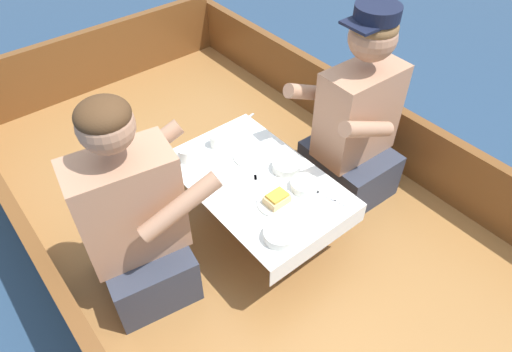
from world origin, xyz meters
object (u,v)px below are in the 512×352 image
Objects in this scene: sandwich at (277,199)px; coffee_cup_port at (218,178)px; person_port at (135,223)px; coffee_cup_center at (186,154)px; coffee_cup_starboard at (217,140)px; person_starboard at (355,125)px.

coffee_cup_port is at bearing 115.90° from sandwich.
coffee_cup_center is (0.40, 0.25, -0.02)m from person_port.
sandwich is at bearing -73.38° from coffee_cup_center.
coffee_cup_port is at bearing -85.15° from coffee_cup_center.
coffee_cup_port is 1.04× the size of coffee_cup_center.
coffee_cup_port is 1.14× the size of coffee_cup_starboard.
coffee_cup_center is (-0.75, 0.40, -0.05)m from person_starboard.
person_starboard is (1.16, -0.15, 0.03)m from person_port.
person_starboard reaches higher than sandwich.
sandwich is 1.02× the size of coffee_cup_center.
person_starboard is 0.69m from coffee_cup_starboard.
coffee_cup_starboard is at bearing -2.56° from coffee_cup_center.
person_port is 0.61m from sandwich.
sandwich is at bearing -64.10° from coffee_cup_port.
coffee_cup_starboard is (0.03, 0.49, 0.00)m from sandwich.
person_port is at bearing -157.63° from coffee_cup_starboard.
person_port is 10.52× the size of coffee_cup_starboard.
coffee_cup_center is at bearing 177.44° from coffee_cup_starboard.
coffee_cup_starboard is (0.58, 0.24, -0.02)m from person_port.
coffee_cup_center is (-0.02, 0.23, 0.00)m from coffee_cup_port.
coffee_cup_port is (-0.13, 0.26, 0.00)m from sandwich.
coffee_cup_center is at bearing -25.97° from person_starboard.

